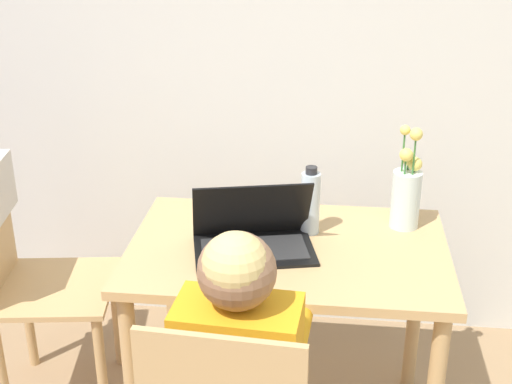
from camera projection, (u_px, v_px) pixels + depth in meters
wall_back at (260, 28)px, 2.68m from camera, size 6.40×0.05×2.50m
dining_table at (287, 276)px, 2.27m from camera, size 1.00×0.65×0.71m
chair_spare at (15, 249)px, 2.43m from camera, size 0.48×0.45×0.90m
person_seated at (242, 356)px, 1.79m from camera, size 0.34×0.44×1.04m
laptop at (253, 233)px, 2.20m from camera, size 0.41×0.31×0.22m
flower_vase at (406, 191)px, 2.31m from camera, size 0.09×0.09×0.35m
water_bottle at (310, 202)px, 2.28m from camera, size 0.06×0.06×0.23m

